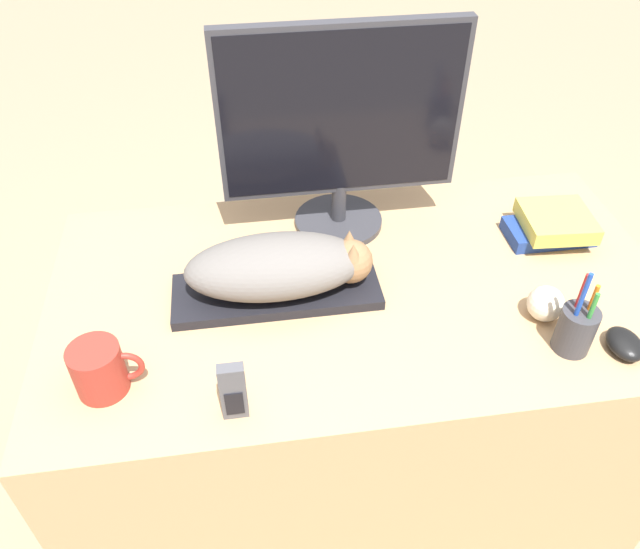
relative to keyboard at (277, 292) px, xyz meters
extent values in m
cube|color=tan|center=(0.19, 0.00, -0.39)|extent=(1.39, 0.76, 0.75)
cube|color=black|center=(0.00, 0.00, 0.00)|extent=(0.45, 0.16, 0.02)
ellipsoid|color=#66605B|center=(0.00, 0.00, 0.07)|extent=(0.38, 0.18, 0.12)
sphere|color=olive|center=(0.16, 0.00, 0.07)|extent=(0.10, 0.10, 0.10)
cone|color=olive|center=(0.16, -0.02, 0.11)|extent=(0.03, 0.03, 0.04)
cone|color=olive|center=(0.16, 0.02, 0.11)|extent=(0.03, 0.03, 0.04)
cylinder|color=#333338|center=(0.18, 0.24, 0.00)|extent=(0.22, 0.22, 0.02)
cylinder|color=#333338|center=(0.18, 0.24, 0.05)|extent=(0.04, 0.04, 0.10)
cube|color=#333338|center=(0.18, 0.24, 0.29)|extent=(0.55, 0.03, 0.40)
cube|color=black|center=(0.18, 0.24, 0.29)|extent=(0.53, 0.01, 0.37)
ellipsoid|color=black|center=(0.67, -0.26, 0.01)|extent=(0.07, 0.09, 0.04)
cylinder|color=#9E2D23|center=(-0.35, -0.21, 0.04)|extent=(0.10, 0.10, 0.11)
torus|color=#9E2D23|center=(-0.30, -0.21, 0.04)|extent=(0.07, 0.01, 0.07)
cylinder|color=#38383D|center=(0.57, -0.24, 0.04)|extent=(0.07, 0.07, 0.10)
cylinder|color=orange|center=(0.59, -0.23, 0.09)|extent=(0.01, 0.01, 0.12)
cylinder|color=#B21E1E|center=(0.57, -0.22, 0.10)|extent=(0.01, 0.01, 0.14)
cylinder|color=#1E47B2|center=(0.56, -0.24, 0.11)|extent=(0.01, 0.01, 0.16)
cylinder|color=#338C38|center=(0.58, -0.25, 0.09)|extent=(0.01, 0.01, 0.12)
sphere|color=beige|center=(0.55, -0.15, 0.03)|extent=(0.08, 0.08, 0.08)
cube|color=#4C4C51|center=(-0.10, -0.30, 0.05)|extent=(0.05, 0.02, 0.13)
cube|color=black|center=(-0.10, -0.31, 0.03)|extent=(0.03, 0.00, 0.06)
cube|color=navy|center=(0.68, 0.11, 0.01)|extent=(0.21, 0.11, 0.03)
cube|color=#CCC14C|center=(0.69, 0.11, 0.04)|extent=(0.17, 0.17, 0.04)
camera|label=1|loc=(-0.05, -1.01, 0.93)|focal=35.00mm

